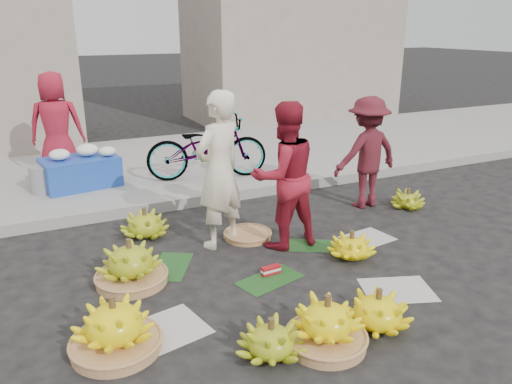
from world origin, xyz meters
name	(u,v)px	position (x,y,z in m)	size (l,w,h in m)	color
ground	(270,269)	(0.00, 0.00, 0.00)	(80.00, 80.00, 0.00)	black
curb	(199,199)	(0.00, 2.20, 0.07)	(40.00, 0.25, 0.15)	gray
sidewalk	(159,164)	(0.00, 4.30, 0.06)	(40.00, 4.00, 0.12)	gray
building_right	(290,20)	(4.50, 7.70, 2.50)	(5.00, 3.00, 5.00)	gray
newspaper_scatter	(311,307)	(0.00, -0.80, 0.00)	(3.20, 1.80, 0.00)	beige
banana_leaves	(253,263)	(-0.10, 0.20, 0.00)	(2.00, 1.00, 0.00)	#164217
banana_bunch_0	(115,327)	(-1.68, -0.68, 0.20)	(0.70, 0.70, 0.47)	#A77346
banana_bunch_1	(271,340)	(-0.63, -1.25, 0.14)	(0.61, 0.61, 0.32)	#859D16
banana_bunch_2	(327,324)	(-0.19, -1.33, 0.19)	(0.67, 0.67, 0.44)	#A77346
banana_bunch_3	(378,310)	(0.34, -1.30, 0.15)	(0.61, 0.61, 0.35)	#FFEC0C
banana_bunch_4	(351,247)	(0.91, -0.14, 0.13)	(0.58, 0.58, 0.32)	#FFEC0C
banana_bunch_5	(408,200)	(2.54, 0.82, 0.11)	(0.47, 0.47, 0.28)	#859D16
banana_bunch_6	(131,264)	(-1.34, 0.33, 0.20)	(0.71, 0.71, 0.47)	#A77346
banana_bunch_7	(145,224)	(-0.94, 1.41, 0.16)	(0.72, 0.72, 0.36)	#859D16
basket_spare	(248,235)	(0.13, 0.83, 0.03)	(0.55, 0.55, 0.06)	#A77346
incense_stack	(271,270)	(-0.04, -0.10, 0.05)	(0.20, 0.06, 0.08)	#A91219
vendor_cream	(219,171)	(-0.22, 0.80, 0.88)	(0.64, 0.42, 1.75)	white
vendor_red	(284,176)	(0.42, 0.49, 0.82)	(0.80, 0.62, 1.64)	#AC1A2B
man_striped	(367,153)	(2.04, 1.14, 0.76)	(0.98, 0.56, 1.51)	maroon
flower_table	(81,170)	(-1.41, 3.35, 0.37)	(1.14, 0.82, 0.61)	#193FA5
grey_bucket	(43,179)	(-1.94, 3.29, 0.32)	(0.34, 0.34, 0.39)	gray
flower_vendor	(56,125)	(-1.62, 4.00, 0.93)	(0.80, 0.52, 1.63)	#AC1A2B
bicycle	(207,147)	(0.42, 2.96, 0.61)	(1.85, 0.64, 0.97)	gray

